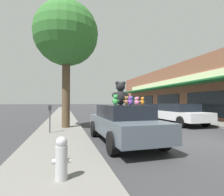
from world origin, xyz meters
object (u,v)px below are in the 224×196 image
at_px(teddy_bear_cream, 136,101).
at_px(teddy_bear_blue, 131,100).
at_px(teddy_bear_brown, 126,101).
at_px(teddy_bear_yellow, 121,101).
at_px(plush_art_car, 123,122).
at_px(street_tree, 66,35).
at_px(parked_car_far_right, 149,110).
at_px(teddy_bear_pink, 137,101).
at_px(teddy_bear_green, 115,100).
at_px(teddy_bear_orange, 142,101).
at_px(parked_car_far_center, 178,113).
at_px(fire_hydrant, 61,158).
at_px(teddy_bear_giant, 120,93).
at_px(parking_meter, 50,115).
at_px(teddy_bear_purple, 130,101).

height_order(teddy_bear_cream, teddy_bear_blue, teddy_bear_blue).
bearing_deg(teddy_bear_brown, teddy_bear_yellow, -101.21).
xyz_separation_m(plush_art_car, street_tree, (-2.09, 3.80, 4.62)).
height_order(teddy_bear_yellow, street_tree, street_tree).
bearing_deg(teddy_bear_yellow, parked_car_far_right, -87.20).
relative_size(plush_art_car, teddy_bear_pink, 15.91).
height_order(teddy_bear_green, teddy_bear_orange, teddy_bear_green).
relative_size(plush_art_car, parked_car_far_center, 0.99).
xyz_separation_m(teddy_bear_orange, fire_hydrant, (-2.86, -2.64, -1.07)).
height_order(teddy_bear_cream, teddy_bear_pink, same).
xyz_separation_m(teddy_bear_cream, parked_car_far_right, (4.97, 8.63, -0.83)).
height_order(teddy_bear_pink, parked_car_far_right, teddy_bear_pink).
bearing_deg(parked_car_far_center, teddy_bear_orange, -136.90).
xyz_separation_m(teddy_bear_giant, street_tree, (-2.08, 3.57, 3.50)).
height_order(plush_art_car, teddy_bear_giant, teddy_bear_giant).
xyz_separation_m(teddy_bear_giant, teddy_bear_yellow, (0.31, 0.82, -0.31)).
distance_m(plush_art_car, parking_meter, 3.60).
distance_m(teddy_bear_brown, street_tree, 5.91).
relative_size(teddy_bear_green, fire_hydrant, 0.47).
height_order(teddy_bear_blue, teddy_bear_brown, teddy_bear_blue).
relative_size(teddy_bear_giant, fire_hydrant, 1.20).
xyz_separation_m(plush_art_car, teddy_bear_yellow, (0.30, 1.05, 0.81)).
bearing_deg(teddy_bear_blue, street_tree, -105.45).
bearing_deg(street_tree, parking_meter, -115.06).
bearing_deg(parking_meter, teddy_bear_yellow, -20.67).
distance_m(plush_art_car, fire_hydrant, 3.78).
distance_m(teddy_bear_cream, parked_car_far_right, 9.99).
bearing_deg(teddy_bear_purple, plush_art_car, -127.98).
relative_size(teddy_bear_green, parked_car_far_center, 0.08).
bearing_deg(plush_art_car, teddy_bear_yellow, 73.11).
height_order(teddy_bear_blue, teddy_bear_green, teddy_bear_green).
height_order(teddy_bear_pink, street_tree, street_tree).
distance_m(street_tree, parking_meter, 4.79).
height_order(teddy_bear_cream, parked_car_far_right, teddy_bear_cream).
bearing_deg(teddy_bear_pink, teddy_bear_green, -8.02).
bearing_deg(teddy_bear_purple, parking_meter, -82.52).
bearing_deg(teddy_bear_yellow, plush_art_car, 111.84).
bearing_deg(teddy_bear_blue, teddy_bear_orange, 45.35).
bearing_deg(teddy_bear_brown, teddy_bear_cream, -171.14).
bearing_deg(parked_car_far_center, fire_hydrant, -137.08).
distance_m(teddy_bear_pink, street_tree, 6.40).
distance_m(teddy_bear_green, parking_meter, 3.75).
bearing_deg(street_tree, teddy_bear_cream, -56.00).
distance_m(teddy_bear_yellow, teddy_bear_blue, 0.67).
bearing_deg(teddy_bear_pink, parked_car_far_center, -133.55).
relative_size(plush_art_car, teddy_bear_yellow, 15.83).
xyz_separation_m(teddy_bear_pink, teddy_bear_brown, (-0.17, 0.60, 0.02)).
bearing_deg(teddy_bear_green, parked_car_far_center, -137.55).
distance_m(teddy_bear_purple, parked_car_far_right, 11.17).
bearing_deg(fire_hydrant, parked_car_far_right, 56.31).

